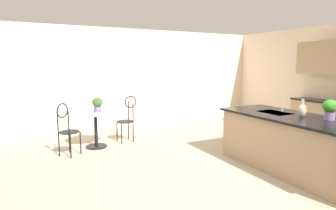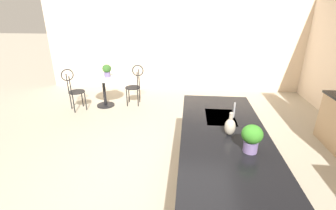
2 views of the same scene
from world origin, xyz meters
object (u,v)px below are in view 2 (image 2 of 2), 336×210
potted_plant_on_table (107,70)px  bistro_table (104,89)px  vase_on_counter (230,126)px  chair_by_island (135,83)px  chair_near_window (74,88)px  potted_plant_counter_near (252,137)px

potted_plant_on_table → bistro_table: bearing=-33.9°
vase_on_counter → potted_plant_on_table: bearing=-140.0°
chair_by_island → vase_on_counter: size_ratio=3.62×
potted_plant_on_table → vase_on_counter: bearing=40.0°
chair_near_window → potted_plant_on_table: (-0.45, 0.70, 0.34)m
potted_plant_on_table → vase_on_counter: vase_on_counter is taller
chair_near_window → potted_plant_on_table: potted_plant_on_table is taller
potted_plant_on_table → vase_on_counter: size_ratio=1.06×
chair_by_island → vase_on_counter: vase_on_counter is taller
chair_by_island → potted_plant_counter_near: size_ratio=3.38×
chair_near_window → vase_on_counter: bearing=51.5°
chair_by_island → potted_plant_counter_near: bearing=30.7°
chair_by_island → chair_near_window: bearing=-69.9°
bistro_table → potted_plant_counter_near: potted_plant_counter_near is taller
chair_near_window → potted_plant_counter_near: size_ratio=3.38×
bistro_table → chair_by_island: bearing=102.5°
chair_near_window → potted_plant_on_table: bearing=122.8°
bistro_table → potted_plant_counter_near: 4.34m
bistro_table → vase_on_counter: size_ratio=2.78×
potted_plant_counter_near → bistro_table: bearing=-139.5°
bistro_table → chair_by_island: 0.78m
chair_by_island → vase_on_counter: bearing=31.3°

